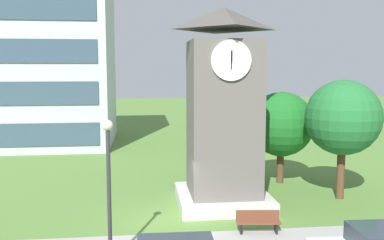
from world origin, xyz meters
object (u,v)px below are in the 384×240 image
object	(u,v)px
park_bench	(258,221)
street_lamp	(109,174)
clock_tower	(223,119)
tree_streetside	(281,124)
tree_near_tower	(343,118)

from	to	relation	value
park_bench	street_lamp	bearing A→B (deg)	-158.80
clock_tower	tree_streetside	bearing A→B (deg)	41.35
clock_tower	tree_near_tower	xyz separation A→B (m)	(6.19, 0.25, -0.04)
clock_tower	park_bench	distance (m)	5.40
tree_streetside	clock_tower	bearing A→B (deg)	-138.65
tree_near_tower	tree_streetside	distance (m)	4.03
street_lamp	tree_near_tower	distance (m)	12.92
tree_near_tower	tree_streetside	size ratio (longest dim) A/B	1.14
park_bench	tree_near_tower	bearing A→B (deg)	36.58
street_lamp	tree_near_tower	world-z (taller)	tree_near_tower
park_bench	street_lamp	size ratio (longest dim) A/B	0.37
street_lamp	tree_streetside	distance (m)	13.30
clock_tower	park_bench	size ratio (longest dim) A/B	5.18
street_lamp	tree_near_tower	xyz separation A→B (m)	(11.24, 6.29, 1.03)
park_bench	street_lamp	xyz separation A→B (m)	(-5.80, -2.25, 2.70)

